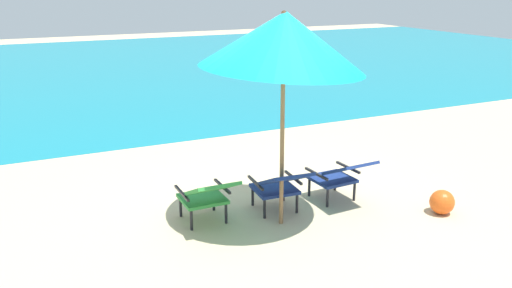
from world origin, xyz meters
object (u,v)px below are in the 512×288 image
(beach_ball, at_px, (442,202))
(lounge_chair_right, at_px, (340,174))
(lounge_chair_center, at_px, (280,185))
(beach_umbrella_center, at_px, (284,41))
(lounge_chair_left, at_px, (207,194))

(beach_ball, bearing_deg, lounge_chair_right, 139.51)
(lounge_chair_center, height_order, beach_ball, lounge_chair_center)
(beach_umbrella_center, distance_m, beach_ball, 2.90)
(lounge_chair_left, distance_m, beach_umbrella_center, 2.00)
(lounge_chair_center, bearing_deg, lounge_chair_right, -0.82)
(beach_umbrella_center, bearing_deg, lounge_chair_left, 158.65)
(beach_umbrella_center, bearing_deg, lounge_chair_right, 12.35)
(lounge_chair_center, relative_size, lounge_chair_right, 1.01)
(lounge_chair_left, bearing_deg, beach_ball, -18.66)
(lounge_chair_center, xyz_separation_m, lounge_chair_right, (0.88, -0.01, 0.00))
(lounge_chair_left, height_order, beach_ball, lounge_chair_left)
(lounge_chair_right, bearing_deg, beach_umbrella_center, -167.65)
(lounge_chair_left, xyz_separation_m, lounge_chair_center, (0.93, -0.09, 0.00))
(lounge_chair_right, height_order, beach_umbrella_center, beach_umbrella_center)
(lounge_chair_center, distance_m, beach_umbrella_center, 1.81)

